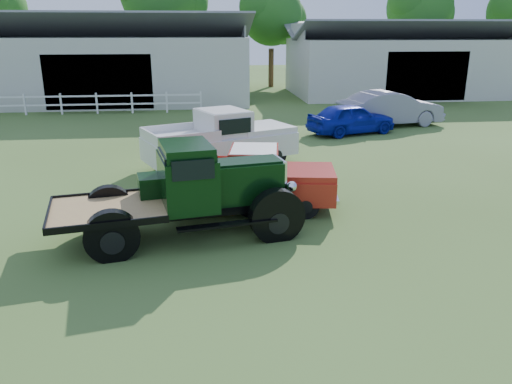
{
  "coord_description": "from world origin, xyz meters",
  "views": [
    {
      "loc": [
        -1.02,
        -9.85,
        4.69
      ],
      "look_at": [
        0.2,
        1.2,
        1.05
      ],
      "focal_mm": 35.0,
      "sensor_mm": 36.0,
      "label": 1
    }
  ],
  "objects_px": {
    "white_pickup": "(221,140)",
    "misc_car_blue": "(351,119)",
    "vintage_flatbed": "(183,191)",
    "misc_car_grey": "(390,109)",
    "red_pickup": "(251,178)"
  },
  "relations": [
    {
      "from": "red_pickup",
      "to": "white_pickup",
      "type": "distance_m",
      "value": 4.39
    },
    {
      "from": "red_pickup",
      "to": "misc_car_blue",
      "type": "distance_m",
      "value": 11.22
    },
    {
      "from": "white_pickup",
      "to": "misc_car_blue",
      "type": "xyz_separation_m",
      "value": [
        6.32,
        5.33,
        -0.29
      ]
    },
    {
      "from": "misc_car_blue",
      "to": "misc_car_grey",
      "type": "height_order",
      "value": "misc_car_grey"
    },
    {
      "from": "white_pickup",
      "to": "misc_car_grey",
      "type": "bearing_deg",
      "value": 15.58
    },
    {
      "from": "vintage_flatbed",
      "to": "misc_car_grey",
      "type": "bearing_deg",
      "value": 42.06
    },
    {
      "from": "vintage_flatbed",
      "to": "white_pickup",
      "type": "xyz_separation_m",
      "value": [
        1.13,
        6.1,
        -0.11
      ]
    },
    {
      "from": "red_pickup",
      "to": "misc_car_blue",
      "type": "height_order",
      "value": "red_pickup"
    },
    {
      "from": "red_pickup",
      "to": "misc_car_blue",
      "type": "relative_size",
      "value": 1.11
    },
    {
      "from": "white_pickup",
      "to": "misc_car_grey",
      "type": "distance_m",
      "value": 11.38
    },
    {
      "from": "red_pickup",
      "to": "misc_car_grey",
      "type": "height_order",
      "value": "misc_car_grey"
    },
    {
      "from": "vintage_flatbed",
      "to": "white_pickup",
      "type": "relative_size",
      "value": 1.03
    },
    {
      "from": "white_pickup",
      "to": "misc_car_blue",
      "type": "relative_size",
      "value": 1.3
    },
    {
      "from": "vintage_flatbed",
      "to": "white_pickup",
      "type": "height_order",
      "value": "vintage_flatbed"
    },
    {
      "from": "white_pickup",
      "to": "misc_car_blue",
      "type": "bearing_deg",
      "value": 16.96
    }
  ]
}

